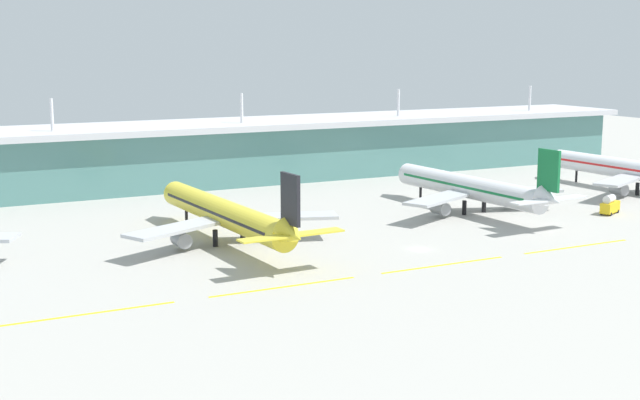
% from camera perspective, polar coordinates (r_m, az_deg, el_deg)
% --- Properties ---
extents(ground_plane, '(600.00, 600.00, 0.00)m').
position_cam_1_polar(ground_plane, '(180.64, 6.60, -3.27)').
color(ground_plane, '#A8A59E').
extents(terminal_building, '(288.00, 34.00, 27.65)m').
position_cam_1_polar(terminal_building, '(270.15, -5.61, 3.27)').
color(terminal_building, slate).
rests_on(terminal_building, ground).
extents(airliner_near_middle, '(48.72, 67.77, 18.90)m').
position_cam_1_polar(airliner_near_middle, '(184.54, -6.25, -0.93)').
color(airliner_near_middle, yellow).
rests_on(airliner_near_middle, ground).
extents(airliner_far_middle, '(48.72, 62.61, 18.90)m').
position_cam_1_polar(airliner_far_middle, '(220.98, 9.97, 0.82)').
color(airliner_far_middle, silver).
rests_on(airliner_far_middle, ground).
extents(taxiway_stripe_west, '(28.00, 0.70, 0.04)m').
position_cam_1_polar(taxiway_stripe_west, '(142.01, -15.07, -7.29)').
color(taxiway_stripe_west, yellow).
rests_on(taxiway_stripe_west, ground).
extents(taxiway_stripe_mid_west, '(28.00, 0.70, 0.04)m').
position_cam_1_polar(taxiway_stripe_mid_west, '(152.11, -2.40, -5.77)').
color(taxiway_stripe_mid_west, yellow).
rests_on(taxiway_stripe_mid_west, ground).
extents(taxiway_stripe_centre, '(28.00, 0.70, 0.04)m').
position_cam_1_polar(taxiway_stripe_centre, '(168.58, 8.19, -4.28)').
color(taxiway_stripe_centre, yellow).
rests_on(taxiway_stripe_centre, ground).
extents(taxiway_stripe_mid_east, '(28.00, 0.70, 0.04)m').
position_cam_1_polar(taxiway_stripe_mid_east, '(189.77, 16.63, -2.98)').
color(taxiway_stripe_mid_east, yellow).
rests_on(taxiway_stripe_mid_east, ground).
extents(fuel_truck, '(7.63, 5.35, 4.95)m').
position_cam_1_polar(fuel_truck, '(228.50, 18.65, -0.33)').
color(fuel_truck, gold).
rests_on(fuel_truck, ground).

